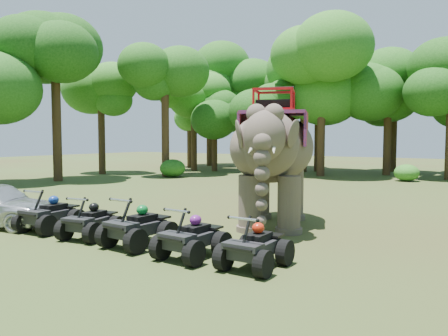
# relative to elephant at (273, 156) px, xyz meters

# --- Properties ---
(ground) EXTENTS (110.00, 110.00, 0.00)m
(ground) POSITION_rel_elephant_xyz_m (-1.29, -2.20, -2.29)
(ground) COLOR #47381E
(ground) RESTS_ON ground
(elephant) EXTENTS (4.14, 5.94, 4.57)m
(elephant) POSITION_rel_elephant_xyz_m (0.00, 0.00, 0.00)
(elephant) COLOR brown
(elephant) RESTS_ON ground
(atv_0) EXTENTS (1.46, 1.90, 1.33)m
(atv_0) POSITION_rel_elephant_xyz_m (-5.40, -4.57, -1.62)
(atv_0) COLOR black
(atv_0) RESTS_ON ground
(atv_1) EXTENTS (1.48, 1.85, 1.23)m
(atv_1) POSITION_rel_elephant_xyz_m (-3.56, -4.54, -1.67)
(atv_1) COLOR black
(atv_1) RESTS_ON ground
(atv_2) EXTENTS (1.41, 1.87, 1.34)m
(atv_2) POSITION_rel_elephant_xyz_m (-1.75, -4.50, -1.61)
(atv_2) COLOR black
(atv_2) RESTS_ON ground
(atv_3) EXTENTS (1.29, 1.73, 1.26)m
(atv_3) POSITION_rel_elephant_xyz_m (0.13, -4.62, -1.66)
(atv_3) COLOR black
(atv_3) RESTS_ON ground
(atv_4) EXTENTS (1.21, 1.66, 1.22)m
(atv_4) POSITION_rel_elephant_xyz_m (1.80, -4.51, -1.67)
(atv_4) COLOR black
(atv_4) RESTS_ON ground
(tree_0) EXTENTS (6.29, 6.29, 8.98)m
(tree_0) POSITION_rel_elephant_xyz_m (-1.29, 22.12, 2.21)
(tree_0) COLOR #195114
(tree_0) RESTS_ON ground
(tree_24) EXTENTS (6.75, 6.75, 9.64)m
(tree_24) POSITION_rel_elephant_xyz_m (-18.59, 5.42, 2.53)
(tree_24) COLOR #195114
(tree_24) RESTS_ON ground
(tree_25) EXTENTS (5.51, 5.51, 7.88)m
(tree_25) POSITION_rel_elephant_xyz_m (-20.44, 10.86, 1.65)
(tree_25) COLOR #195114
(tree_25) RESTS_ON ground
(tree_26) EXTENTS (6.21, 6.21, 8.87)m
(tree_26) POSITION_rel_elephant_xyz_m (-14.93, 12.09, 2.15)
(tree_26) COLOR #195114
(tree_26) RESTS_ON ground
(tree_27) EXTENTS (4.61, 4.61, 6.58)m
(tree_27) POSITION_rel_elephant_xyz_m (-14.64, 18.17, 1.01)
(tree_27) COLOR #195114
(tree_27) RESTS_ON ground
(tree_28) EXTENTS (4.88, 4.88, 6.98)m
(tree_28) POSITION_rel_elephant_xyz_m (-8.97, 17.06, 1.20)
(tree_28) COLOR #195114
(tree_28) RESTS_ON ground
(tree_29) EXTENTS (6.76, 6.76, 9.66)m
(tree_29) POSITION_rel_elephant_xyz_m (-5.29, 18.63, 2.54)
(tree_29) COLOR #195114
(tree_29) RESTS_ON ground
(tree_30) EXTENTS (7.51, 7.51, 10.73)m
(tree_30) POSITION_rel_elephant_xyz_m (-19.13, 23.91, 3.08)
(tree_30) COLOR #195114
(tree_30) RESTS_ON ground
(tree_31) EXTENTS (5.82, 5.82, 8.32)m
(tree_31) POSITION_rel_elephant_xyz_m (-10.99, 25.31, 1.87)
(tree_31) COLOR #195114
(tree_31) RESTS_ON ground
(tree_33) EXTENTS (5.47, 5.47, 7.81)m
(tree_33) POSITION_rel_elephant_xyz_m (-16.58, 17.84, 1.62)
(tree_33) COLOR #195114
(tree_33) RESTS_ON ground
(tree_35) EXTENTS (7.39, 7.39, 10.56)m
(tree_35) POSITION_rel_elephant_xyz_m (-7.96, 21.70, 2.99)
(tree_35) COLOR #195114
(tree_35) RESTS_ON ground
(tree_36) EXTENTS (6.35, 6.35, 9.07)m
(tree_36) POSITION_rel_elephant_xyz_m (-14.94, 25.59, 2.25)
(tree_36) COLOR #195114
(tree_36) RESTS_ON ground
(tree_37) EXTENTS (5.08, 5.08, 7.26)m
(tree_37) POSITION_rel_elephant_xyz_m (-19.46, 21.00, 1.35)
(tree_37) COLOR #195114
(tree_37) RESTS_ON ground
(tree_39) EXTENTS (5.27, 5.27, 7.52)m
(tree_39) POSITION_rel_elephant_xyz_m (-1.60, 25.93, 1.48)
(tree_39) COLOR #195114
(tree_39) RESTS_ON ground
(tree_40) EXTENTS (6.94, 6.94, 9.91)m
(tree_40) POSITION_rel_elephant_xyz_m (-7.09, 22.75, 2.67)
(tree_40) COLOR #195114
(tree_40) RESTS_ON ground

